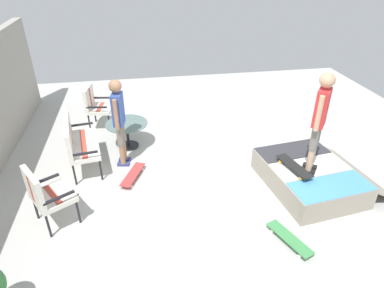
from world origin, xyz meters
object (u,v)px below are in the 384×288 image
skate_ramp (310,176)px  skateboard_by_bench (133,175)px  patio_chair_by_wall (44,193)px  patio_table (127,130)px  person_skater (320,117)px  skateboard_on_ramp (294,166)px  skateboard_spare (289,238)px  patio_chair_near_house (95,103)px  patio_bench (77,140)px  person_watching (119,117)px

skate_ramp → skateboard_by_bench: (0.78, 3.17, -0.13)m
patio_chair_by_wall → patio_table: (2.26, -1.22, -0.21)m
skate_ramp → skateboard_by_bench: 3.27m
patio_chair_by_wall → person_skater: (0.14, -4.36, 0.85)m
person_skater → skateboard_on_ramp: size_ratio=2.13×
patio_chair_by_wall → skateboard_on_ramp: 4.10m
person_skater → skateboard_on_ramp: bearing=83.0°
skate_ramp → skateboard_spare: (-1.25, 0.93, -0.13)m
patio_chair_by_wall → skateboard_on_ramp: size_ratio=1.24×
patio_chair_near_house → skateboard_spare: size_ratio=1.25×
person_skater → patio_chair_near_house: bearing=50.2°
skateboard_by_bench → skateboard_spare: same height
skateboard_by_bench → skateboard_on_ramp: bearing=-106.8°
skate_ramp → skateboard_by_bench: skate_ramp is taller
patio_bench → person_watching: size_ratio=0.74×
skateboard_by_bench → skate_ramp: bearing=-103.9°
person_skater → skateboard_spare: bearing=144.7°
patio_bench → patio_chair_near_house: 1.78m
patio_table → skateboard_by_bench: patio_table is taller
patio_table → skate_ramp: bearing=-122.0°
skate_ramp → patio_chair_by_wall: size_ratio=2.12×
patio_bench → person_skater: person_skater is taller
patio_chair_by_wall → skateboard_by_bench: size_ratio=1.26×
person_watching → patio_table: bearing=-8.5°
patio_chair_by_wall → skateboard_on_ramp: (0.17, -4.09, -0.10)m
person_watching → skateboard_by_bench: (-0.58, -0.17, -0.96)m
patio_table → person_skater: (-2.12, -3.14, 1.06)m
patio_chair_by_wall → patio_table: size_ratio=1.13×
patio_chair_by_wall → patio_chair_near_house: bearing=-8.3°
skateboard_by_bench → patio_chair_near_house: bearing=18.9°
skate_ramp → person_watching: 3.70m
skate_ramp → patio_bench: 4.42m
skate_ramp → patio_table: bearing=58.0°
patio_chair_by_wall → skateboard_spare: bearing=-106.1°
patio_bench → patio_table: patio_bench is taller
patio_table → skateboard_by_bench: size_ratio=1.11×
patio_chair_near_house → skateboard_by_bench: bearing=-161.1°
patio_chair_by_wall → person_skater: size_ratio=0.58×
patio_chair_near_house → skate_ramp: bearing=-128.2°
skate_ramp → patio_bench: size_ratio=1.64×
patio_bench → skateboard_on_ramp: size_ratio=1.60×
patio_table → skateboard_spare: size_ratio=1.10×
patio_bench → person_watching: (-0.01, -0.84, 0.43)m
person_skater → person_watching: bearing=65.8°
person_skater → skateboard_spare: size_ratio=2.15×
person_watching → skateboard_on_ramp: person_watching is taller
skate_ramp → patio_chair_by_wall: (-0.23, 4.47, 0.40)m
person_skater → skateboard_by_bench: size_ratio=2.16×
skate_ramp → patio_chair_by_wall: patio_chair_by_wall is taller
patio_chair_by_wall → skateboard_spare: size_ratio=1.25×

